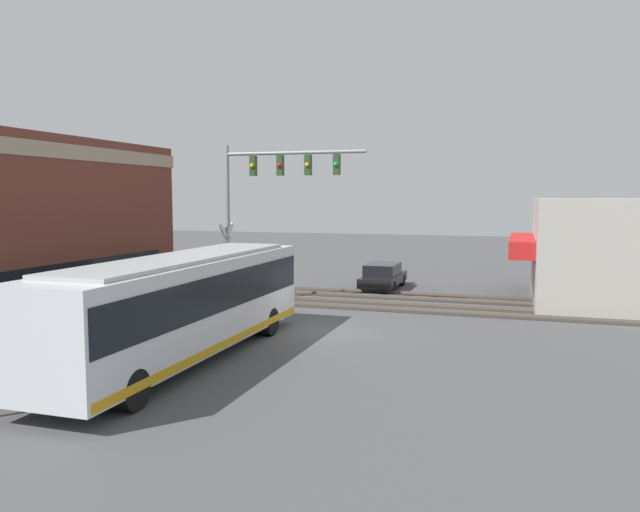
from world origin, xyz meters
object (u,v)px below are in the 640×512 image
at_px(parked_car_black, 383,277).
at_px(pedestrian_at_crossing, 242,289).
at_px(crossing_signal, 227,256).
at_px(city_bus, 185,303).

distance_m(parked_car_black, pedestrian_at_crossing, 9.25).
height_order(crossing_signal, pedestrian_at_crossing, crossing_signal).
height_order(parked_car_black, pedestrian_at_crossing, pedestrian_at_crossing).
distance_m(city_bus, crossing_signal, 9.49).
distance_m(crossing_signal, pedestrian_at_crossing, 1.73).
height_order(city_bus, crossing_signal, crossing_signal).
bearing_deg(city_bus, pedestrian_at_crossing, 13.67).
relative_size(city_bus, crossing_signal, 3.24).
bearing_deg(parked_car_black, crossing_signal, 143.50).
bearing_deg(city_bus, crossing_signal, 18.51).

